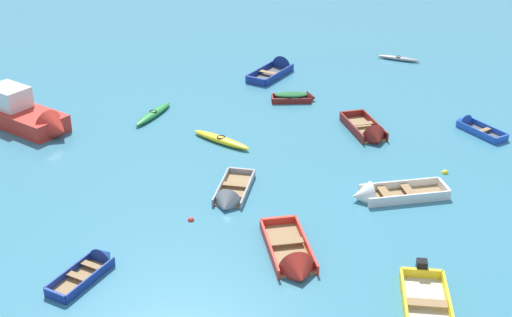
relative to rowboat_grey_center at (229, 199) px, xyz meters
name	(u,v)px	position (x,y,z in m)	size (l,w,h in m)	color
rowboat_grey_center	(229,199)	(0.00, 0.00, 0.00)	(2.55, 3.91, 1.23)	#99754C
kayak_yellow_far_right	(221,140)	(0.50, 6.25, 0.02)	(2.98, 3.22, 0.36)	yellow
motor_launch_red_foreground_center	(24,115)	(-10.04, 10.40, 0.53)	(6.34, 6.48, 2.53)	red
rowboat_maroon_outer_left	(370,134)	(8.55, 5.36, 0.06)	(1.72, 4.06, 1.34)	#99754C
rowboat_deep_blue_back_row_center	(94,265)	(-5.86, -4.08, 0.01)	(2.73, 3.07, 0.98)	#99754C
rowboat_blue_midfield_left	(471,126)	(14.48, 5.51, 0.01)	(2.05, 3.34, 0.95)	#4C4C51
kayak_green_back_row_right	(153,114)	(-2.89, 10.47, 0.01)	(2.55, 3.37, 0.35)	#288C3D
rowboat_white_back_row_left	(380,195)	(6.81, -0.98, 0.05)	(4.48, 1.41, 1.26)	#99754C
kayak_grey_near_right	(398,58)	(14.88, 17.50, -0.02)	(2.81, 2.19, 0.29)	gray
rowboat_red_far_back	(294,263)	(1.74, -5.39, 0.04)	(1.62, 4.28, 1.45)	#99754C
rowboat_maroon_distant_center	(298,97)	(5.97, 11.26, 0.09)	(2.82, 1.31, 0.88)	#4C4C51
rowboat_deep_blue_far_left	(278,69)	(5.90, 16.71, 0.06)	(3.95, 4.17, 1.43)	#4C4C51
mooring_buoy_midfield	(191,220)	(-1.86, -1.24, -0.16)	(0.29, 0.29, 0.29)	red
mooring_buoy_between_boats_right	(445,173)	(10.80, 0.80, -0.16)	(0.35, 0.35, 0.35)	yellow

